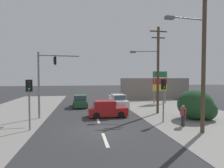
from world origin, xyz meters
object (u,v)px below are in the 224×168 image
at_px(shopping_plaza_sign, 160,83).
at_px(pedestrian_at_kerb, 183,114).
at_px(hatchback_oncoming_near, 107,109).
at_px(hatchback_crossing_left, 80,101).
at_px(pedestal_signal_right_kerb, 164,93).
at_px(pedestal_signal_left_kerb, 29,96).
at_px(utility_pole_midground_right, 157,67).
at_px(sedan_kerbside_parked, 118,101).
at_px(utility_pole_foreground_right, 202,49).
at_px(traffic_signal_mast, 45,76).

bearing_deg(shopping_plaza_sign, pedestrian_at_kerb, -106.79).
distance_m(hatchback_oncoming_near, hatchback_crossing_left, 6.54).
relative_size(pedestal_signal_right_kerb, pedestal_signal_left_kerb, 1.00).
distance_m(utility_pole_midground_right, hatchback_crossing_left, 10.30).
relative_size(hatchback_crossing_left, sedan_kerbside_parked, 0.86).
relative_size(utility_pole_midground_right, hatchback_crossing_left, 2.40).
bearing_deg(pedestal_signal_right_kerb, utility_pole_foreground_right, -67.48).
relative_size(pedestal_signal_right_kerb, shopping_plaza_sign, 0.77).
relative_size(utility_pole_foreground_right, utility_pole_midground_right, 1.17).
relative_size(traffic_signal_mast, hatchback_crossing_left, 1.63).
relative_size(traffic_signal_mast, pedestrian_at_kerb, 3.68).
height_order(pedestal_signal_right_kerb, hatchback_oncoming_near, pedestal_signal_right_kerb).
height_order(pedestal_signal_left_kerb, sedan_kerbside_parked, pedestal_signal_left_kerb).
distance_m(shopping_plaza_sign, sedan_kerbside_parked, 7.04).
distance_m(hatchback_oncoming_near, pedestrian_at_kerb, 6.72).
bearing_deg(pedestal_signal_right_kerb, pedestrian_at_kerb, -56.55).
distance_m(pedestal_signal_right_kerb, sedan_kerbside_parked, 8.68).
distance_m(pedestal_signal_right_kerb, pedestrian_at_kerb, 2.22).
bearing_deg(pedestal_signal_right_kerb, hatchback_oncoming_near, 146.15).
height_order(utility_pole_midground_right, traffic_signal_mast, utility_pole_midground_right).
distance_m(utility_pole_foreground_right, sedan_kerbside_parked, 12.66).
bearing_deg(hatchback_oncoming_near, traffic_signal_mast, 176.13).
bearing_deg(hatchback_oncoming_near, pedestal_signal_right_kerb, -33.85).
bearing_deg(pedestal_signal_left_kerb, utility_pole_foreground_right, -12.13).
relative_size(utility_pole_foreground_right, sedan_kerbside_parked, 2.41).
bearing_deg(utility_pole_midground_right, traffic_signal_mast, -178.38).
relative_size(utility_pole_midground_right, shopping_plaza_sign, 1.92).
relative_size(utility_pole_midground_right, pedestrian_at_kerb, 5.43).
xyz_separation_m(pedestal_signal_right_kerb, sedan_kerbside_parked, (-2.06, 8.25, -1.71)).
height_order(utility_pole_foreground_right, hatchback_oncoming_near, utility_pole_foreground_right).
distance_m(utility_pole_foreground_right, utility_pole_midground_right, 6.58).
height_order(hatchback_crossing_left, pedestrian_at_kerb, pedestrian_at_kerb).
xyz_separation_m(pedestal_signal_left_kerb, shopping_plaza_sign, (14.54, 10.54, 0.57)).
xyz_separation_m(pedestal_signal_left_kerb, hatchback_oncoming_near, (5.90, 3.39, -1.71)).
bearing_deg(traffic_signal_mast, pedestal_signal_right_kerb, -18.22).
xyz_separation_m(traffic_signal_mast, sedan_kerbside_parked, (7.83, 5.00, -3.13)).
distance_m(pedestal_signal_right_kerb, shopping_plaza_sign, 10.95).
xyz_separation_m(traffic_signal_mast, hatchback_crossing_left, (3.03, 5.63, -3.13)).
height_order(utility_pole_midground_right, shopping_plaza_sign, utility_pole_midground_right).
bearing_deg(hatchback_crossing_left, traffic_signal_mast, -118.26).
xyz_separation_m(pedestal_signal_right_kerb, pedestal_signal_left_kerb, (-10.19, -0.51, 0.00)).
bearing_deg(utility_pole_foreground_right, pedestal_signal_right_kerb, 112.52).
height_order(hatchback_oncoming_near, pedestrian_at_kerb, pedestrian_at_kerb).
bearing_deg(traffic_signal_mast, hatchback_oncoming_near, -3.87).
distance_m(utility_pole_midground_right, pedestal_signal_left_kerb, 12.11).
xyz_separation_m(shopping_plaza_sign, hatchback_crossing_left, (-11.21, -1.15, -2.28)).
bearing_deg(shopping_plaza_sign, pedestal_signal_right_kerb, -113.45).
relative_size(hatchback_crossing_left, pedestrian_at_kerb, 2.26).
distance_m(traffic_signal_mast, sedan_kerbside_parked, 9.80).
xyz_separation_m(utility_pole_midground_right, pedestal_signal_right_kerb, (-0.96, -3.56, -2.36)).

